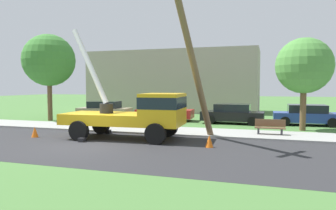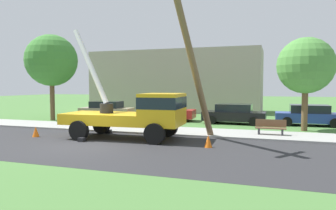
{
  "view_description": "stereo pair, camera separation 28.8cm",
  "coord_description": "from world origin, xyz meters",
  "px_view_note": "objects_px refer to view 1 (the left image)",
  "views": [
    {
      "loc": [
        8.04,
        -12.62,
        2.74
      ],
      "look_at": [
        2.91,
        3.41,
        1.71
      ],
      "focal_mm": 33.79,
      "sensor_mm": 36.0,
      "label": 1
    },
    {
      "loc": [
        8.31,
        -12.53,
        2.74
      ],
      "look_at": [
        2.91,
        3.41,
        1.71
      ],
      "focal_mm": 33.79,
      "sensor_mm": 36.0,
      "label": 2
    }
  ],
  "objects_px": {
    "parked_sedan_black": "(232,114)",
    "roadside_tree_near": "(49,61)",
    "traffic_cone_ahead": "(209,141)",
    "parked_sedan_tan": "(104,110)",
    "roadside_tree_far": "(304,66)",
    "parked_sedan_blue": "(307,115)",
    "leaning_utility_pole": "(191,55)",
    "parked_sedan_red": "(165,111)",
    "utility_truck": "(139,112)",
    "park_bench": "(270,127)",
    "traffic_cone_behind": "(35,132)"
  },
  "relations": [
    {
      "from": "utility_truck",
      "to": "leaning_utility_pole",
      "type": "xyz_separation_m",
      "value": [
        2.73,
        0.06,
        2.79
      ]
    },
    {
      "from": "parked_sedan_blue",
      "to": "roadside_tree_far",
      "type": "bearing_deg",
      "value": -100.53
    },
    {
      "from": "traffic_cone_ahead",
      "to": "parked_sedan_tan",
      "type": "distance_m",
      "value": 14.5
    },
    {
      "from": "park_bench",
      "to": "roadside_tree_near",
      "type": "height_order",
      "value": "roadside_tree_near"
    },
    {
      "from": "utility_truck",
      "to": "roadside_tree_near",
      "type": "xyz_separation_m",
      "value": [
        -10.04,
        5.89,
        3.28
      ]
    },
    {
      "from": "traffic_cone_behind",
      "to": "parked_sedan_black",
      "type": "bearing_deg",
      "value": 44.9
    },
    {
      "from": "parked_sedan_tan",
      "to": "parked_sedan_black",
      "type": "height_order",
      "value": "same"
    },
    {
      "from": "roadside_tree_near",
      "to": "roadside_tree_far",
      "type": "bearing_deg",
      "value": 0.13
    },
    {
      "from": "utility_truck",
      "to": "parked_sedan_tan",
      "type": "height_order",
      "value": "utility_truck"
    },
    {
      "from": "roadside_tree_far",
      "to": "parked_sedan_tan",
      "type": "bearing_deg",
      "value": 169.45
    },
    {
      "from": "leaning_utility_pole",
      "to": "parked_sedan_tan",
      "type": "distance_m",
      "value": 13.4
    },
    {
      "from": "parked_sedan_black",
      "to": "roadside_tree_near",
      "type": "height_order",
      "value": "roadside_tree_near"
    },
    {
      "from": "traffic_cone_ahead",
      "to": "roadside_tree_near",
      "type": "relative_size",
      "value": 0.08
    },
    {
      "from": "traffic_cone_behind",
      "to": "traffic_cone_ahead",
      "type": "bearing_deg",
      "value": 0.54
    },
    {
      "from": "utility_truck",
      "to": "traffic_cone_ahead",
      "type": "xyz_separation_m",
      "value": [
        3.83,
        -1.03,
        -1.13
      ]
    },
    {
      "from": "parked_sedan_tan",
      "to": "parked_sedan_red",
      "type": "xyz_separation_m",
      "value": [
        5.4,
        -0.13,
        0.0
      ]
    },
    {
      "from": "traffic_cone_behind",
      "to": "parked_sedan_black",
      "type": "height_order",
      "value": "parked_sedan_black"
    },
    {
      "from": "parked_sedan_black",
      "to": "park_bench",
      "type": "height_order",
      "value": "parked_sedan_black"
    },
    {
      "from": "utility_truck",
      "to": "traffic_cone_ahead",
      "type": "height_order",
      "value": "utility_truck"
    },
    {
      "from": "traffic_cone_behind",
      "to": "roadside_tree_near",
      "type": "xyz_separation_m",
      "value": [
        -4.53,
        7.02,
        4.41
      ]
    },
    {
      "from": "traffic_cone_ahead",
      "to": "parked_sedan_blue",
      "type": "bearing_deg",
      "value": 62.98
    },
    {
      "from": "parked_sedan_blue",
      "to": "roadside_tree_far",
      "type": "xyz_separation_m",
      "value": [
        -0.53,
        -2.86,
        3.21
      ]
    },
    {
      "from": "traffic_cone_behind",
      "to": "roadside_tree_far",
      "type": "distance_m",
      "value": 15.94
    },
    {
      "from": "roadside_tree_far",
      "to": "parked_sedan_blue",
      "type": "bearing_deg",
      "value": 79.47
    },
    {
      "from": "roadside_tree_near",
      "to": "roadside_tree_far",
      "type": "distance_m",
      "value": 18.37
    },
    {
      "from": "traffic_cone_behind",
      "to": "parked_sedan_black",
      "type": "relative_size",
      "value": 0.13
    },
    {
      "from": "traffic_cone_ahead",
      "to": "parked_sedan_black",
      "type": "distance_m",
      "value": 9.23
    },
    {
      "from": "parked_sedan_red",
      "to": "park_bench",
      "type": "bearing_deg",
      "value": -35.04
    },
    {
      "from": "parked_sedan_black",
      "to": "parked_sedan_blue",
      "type": "height_order",
      "value": "same"
    },
    {
      "from": "traffic_cone_ahead",
      "to": "parked_sedan_black",
      "type": "height_order",
      "value": "parked_sedan_black"
    },
    {
      "from": "utility_truck",
      "to": "parked_sedan_tan",
      "type": "xyz_separation_m",
      "value": [
        -6.85,
        8.76,
        -0.7
      ]
    },
    {
      "from": "traffic_cone_ahead",
      "to": "traffic_cone_behind",
      "type": "distance_m",
      "value": 9.34
    },
    {
      "from": "utility_truck",
      "to": "parked_sedan_tan",
      "type": "bearing_deg",
      "value": 128.03
    },
    {
      "from": "park_bench",
      "to": "roadside_tree_far",
      "type": "xyz_separation_m",
      "value": [
        1.9,
        2.81,
        3.46
      ]
    },
    {
      "from": "parked_sedan_tan",
      "to": "park_bench",
      "type": "xyz_separation_m",
      "value": [
        13.25,
        -5.64,
        -0.25
      ]
    },
    {
      "from": "parked_sedan_red",
      "to": "parked_sedan_blue",
      "type": "distance_m",
      "value": 10.29
    },
    {
      "from": "parked_sedan_black",
      "to": "roadside_tree_near",
      "type": "xyz_separation_m",
      "value": [
        -13.87,
        -2.29,
        3.98
      ]
    },
    {
      "from": "parked_sedan_tan",
      "to": "roadside_tree_far",
      "type": "height_order",
      "value": "roadside_tree_far"
    },
    {
      "from": "parked_sedan_tan",
      "to": "parked_sedan_blue",
      "type": "distance_m",
      "value": 15.69
    },
    {
      "from": "parked_sedan_tan",
      "to": "roadside_tree_near",
      "type": "bearing_deg",
      "value": -138.09
    },
    {
      "from": "parked_sedan_black",
      "to": "traffic_cone_ahead",
      "type": "bearing_deg",
      "value": -90.01
    },
    {
      "from": "leaning_utility_pole",
      "to": "parked_sedan_red",
      "type": "distance_m",
      "value": 10.15
    },
    {
      "from": "traffic_cone_behind",
      "to": "parked_sedan_blue",
      "type": "relative_size",
      "value": 0.13
    },
    {
      "from": "park_bench",
      "to": "leaning_utility_pole",
      "type": "bearing_deg",
      "value": -140.22
    },
    {
      "from": "utility_truck",
      "to": "leaning_utility_pole",
      "type": "height_order",
      "value": "leaning_utility_pole"
    },
    {
      "from": "parked_sedan_tan",
      "to": "roadside_tree_near",
      "type": "xyz_separation_m",
      "value": [
        -3.19,
        -2.87,
        3.98
      ]
    },
    {
      "from": "leaning_utility_pole",
      "to": "parked_sedan_tan",
      "type": "height_order",
      "value": "leaning_utility_pole"
    },
    {
      "from": "traffic_cone_ahead",
      "to": "roadside_tree_far",
      "type": "height_order",
      "value": "roadside_tree_far"
    },
    {
      "from": "parked_sedan_tan",
      "to": "roadside_tree_near",
      "type": "height_order",
      "value": "roadside_tree_near"
    },
    {
      "from": "utility_truck",
      "to": "park_bench",
      "type": "height_order",
      "value": "utility_truck"
    }
  ]
}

